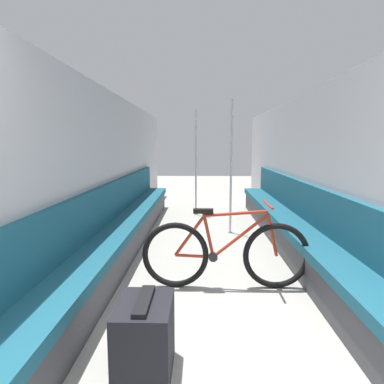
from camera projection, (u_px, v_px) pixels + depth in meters
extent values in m
cube|color=#B2B2B7|center=(104.00, 172.00, 4.57)|extent=(0.10, 10.52, 2.19)
cube|color=#B2B2B7|center=(315.00, 172.00, 4.50)|extent=(0.10, 10.52, 2.19)
cube|color=#3D3D42|center=(125.00, 238.00, 4.69)|extent=(0.37, 6.67, 0.35)
cube|color=#195166|center=(125.00, 222.00, 4.66)|extent=(0.44, 6.67, 0.10)
cube|color=#195166|center=(111.00, 201.00, 4.62)|extent=(0.07, 6.67, 0.50)
cube|color=#3D3D42|center=(292.00, 240.00, 4.63)|extent=(0.37, 6.67, 0.35)
cube|color=#195166|center=(292.00, 223.00, 4.60)|extent=(0.44, 6.67, 0.10)
cube|color=#195166|center=(307.00, 202.00, 4.56)|extent=(0.07, 6.67, 0.50)
torus|color=black|center=(175.00, 255.00, 3.48)|extent=(0.68, 0.06, 0.68)
torus|color=black|center=(276.00, 256.00, 3.45)|extent=(0.68, 0.06, 0.68)
cylinder|color=#9E2D19|center=(194.00, 256.00, 3.47)|extent=(0.38, 0.03, 0.05)
cylinder|color=#9E2D19|center=(189.00, 236.00, 3.45)|extent=(0.31, 0.03, 0.41)
cylinder|color=#9E2D19|center=(208.00, 234.00, 3.44)|extent=(0.13, 0.03, 0.48)
cylinder|color=#9E2D19|center=(240.00, 236.00, 3.43)|extent=(0.56, 0.03, 0.46)
cylinder|color=#9E2D19|center=(235.00, 214.00, 3.40)|extent=(0.64, 0.03, 0.08)
cylinder|color=#9E2D19|center=(272.00, 235.00, 3.42)|extent=(0.13, 0.03, 0.45)
cylinder|color=black|center=(213.00, 257.00, 3.47)|extent=(0.09, 0.06, 0.09)
cube|color=black|center=(203.00, 211.00, 3.41)|extent=(0.20, 0.07, 0.04)
cylinder|color=#9E2D19|center=(268.00, 205.00, 3.38)|extent=(0.02, 0.46, 0.02)
cylinder|color=gray|center=(230.00, 232.00, 5.68)|extent=(0.08, 0.08, 0.01)
cylinder|color=silver|center=(231.00, 168.00, 5.53)|extent=(0.04, 0.04, 2.17)
cylinder|color=gray|center=(196.00, 214.00, 7.14)|extent=(0.08, 0.08, 0.01)
cylinder|color=silver|center=(196.00, 163.00, 6.99)|extent=(0.04, 0.04, 2.17)
cube|color=black|center=(145.00, 339.00, 2.15)|extent=(0.34, 0.48, 0.48)
cube|color=black|center=(144.00, 301.00, 2.12)|extent=(0.08, 0.41, 0.03)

